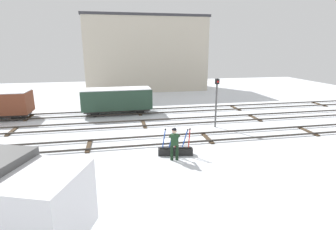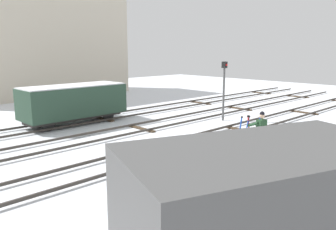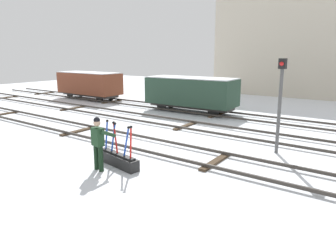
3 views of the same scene
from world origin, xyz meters
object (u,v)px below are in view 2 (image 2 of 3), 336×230
freight_car_back_track (74,102)px  signal_post (224,84)px  rail_worker (261,130)px  delivery_truck (303,208)px  switch_lever_frame (250,143)px

freight_car_back_track → signal_post: bearing=-38.6°
rail_worker → freight_car_back_track: bearing=115.1°
signal_post → delivery_truck: bearing=-138.0°
rail_worker → freight_car_back_track: freight_car_back_track is taller
switch_lever_frame → rail_worker: bearing=-97.9°
delivery_truck → signal_post: 14.31m
rail_worker → switch_lever_frame: bearing=82.1°
signal_post → freight_car_back_track: (-6.71, 5.10, -0.85)m
switch_lever_frame → signal_post: signal_post is taller
rail_worker → freight_car_back_track: 10.32m
rail_worker → freight_car_back_track: size_ratio=0.30×
signal_post → freight_car_back_track: size_ratio=0.60×
rail_worker → delivery_truck: (-6.60, -4.71, 0.61)m
rail_worker → freight_car_back_track: (-2.70, 9.95, 0.32)m
switch_lever_frame → freight_car_back_track: bearing=117.1°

